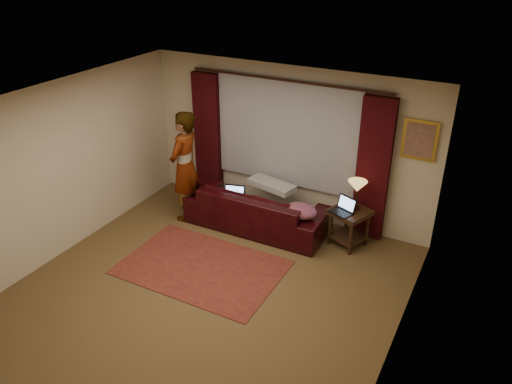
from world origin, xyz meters
TOP-DOWN VIEW (x-y plane):
  - floor at (0.00, 0.00)m, footprint 5.00×5.00m
  - ceiling at (0.00, 0.00)m, footprint 5.00×5.00m
  - wall_back at (0.00, 2.50)m, footprint 5.00×0.02m
  - wall_front at (0.00, -2.50)m, footprint 5.00×0.02m
  - wall_left at (-2.50, 0.00)m, footprint 0.02×5.00m
  - wall_right at (2.50, 0.00)m, footprint 0.02×5.00m
  - sheer_curtain at (0.00, 2.44)m, footprint 2.50×0.05m
  - drape_left at (-1.50, 2.39)m, footprint 0.50×0.14m
  - drape_right at (1.50, 2.39)m, footprint 0.50×0.14m
  - curtain_rod at (0.00, 2.39)m, footprint 0.04×0.04m
  - picture_frame at (2.10, 2.47)m, footprint 0.50×0.04m
  - sofa at (-0.20, 1.81)m, footprint 2.37×1.04m
  - throw_blanket at (-0.07, 2.08)m, footprint 0.87×0.49m
  - clothing_pile at (0.63, 1.66)m, footprint 0.61×0.53m
  - laptop_sofa at (-0.53, 1.60)m, footprint 0.43×0.45m
  - area_rug at (-0.38, 0.38)m, footprint 2.33×1.56m
  - end_table at (1.32, 2.00)m, footprint 0.69×0.69m
  - tiffany_lamp at (1.36, 2.09)m, footprint 0.35×0.35m
  - laptop_table at (1.22, 1.86)m, footprint 0.44×0.45m
  - person at (-1.43, 1.55)m, footprint 0.60×0.60m

SIDE VIEW (x-z plane):
  - floor at x=0.00m, z-range -0.01..0.00m
  - area_rug at x=-0.38m, z-range 0.00..0.01m
  - end_table at x=1.32m, z-range 0.00..0.62m
  - sofa at x=-0.20m, z-range 0.00..0.95m
  - clothing_pile at x=0.63m, z-range 0.48..0.69m
  - laptop_sofa at x=-0.53m, z-range 0.48..0.72m
  - laptop_table at x=1.22m, z-range 0.62..0.85m
  - tiffany_lamp at x=1.36m, z-range 0.62..1.09m
  - person at x=-1.43m, z-range 0.00..1.90m
  - throw_blanket at x=-0.07m, z-range 0.91..1.00m
  - drape_left at x=-1.50m, z-range 0.03..2.33m
  - drape_right at x=1.50m, z-range 0.03..2.33m
  - wall_back at x=0.00m, z-range 0.00..2.60m
  - wall_front at x=0.00m, z-range 0.00..2.60m
  - wall_left at x=-2.50m, z-range 0.00..2.60m
  - wall_right at x=2.50m, z-range 0.00..2.60m
  - sheer_curtain at x=0.00m, z-range 0.60..2.40m
  - picture_frame at x=2.10m, z-range 1.45..2.05m
  - curtain_rod at x=0.00m, z-range 0.68..4.08m
  - ceiling at x=0.00m, z-range 2.59..2.61m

